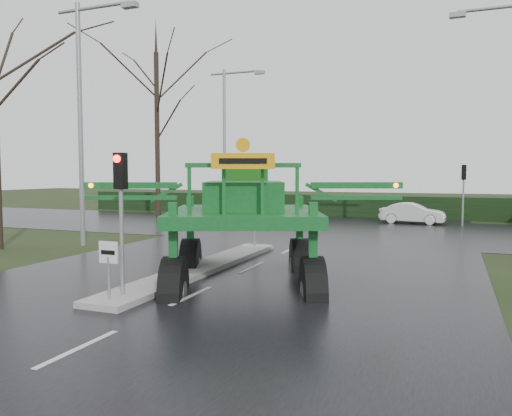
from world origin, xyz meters
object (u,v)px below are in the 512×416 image
at_px(keep_left_sign, 109,261).
at_px(street_light_left_near, 86,101).
at_px(traffic_signal_mid, 255,185).
at_px(traffic_signal_far, 464,181).
at_px(traffic_signal_near, 121,193).
at_px(crop_sprayer, 174,203).
at_px(white_sedan, 412,224).
at_px(street_light_left_far, 228,129).

height_order(keep_left_sign, street_light_left_near, street_light_left_near).
distance_m(traffic_signal_mid, street_light_left_near, 7.83).
bearing_deg(traffic_signal_mid, street_light_left_near, -167.79).
bearing_deg(traffic_signal_far, traffic_signal_near, 69.64).
xyz_separation_m(traffic_signal_far, crop_sprayer, (-7.09, -19.80, -0.29)).
xyz_separation_m(traffic_signal_near, crop_sprayer, (0.71, 1.22, -0.29)).
distance_m(keep_left_sign, crop_sprayer, 2.23).
bearing_deg(keep_left_sign, traffic_signal_far, 70.07).
height_order(traffic_signal_mid, white_sedan, traffic_signal_mid).
xyz_separation_m(keep_left_sign, crop_sprayer, (0.71, 1.71, 1.25)).
relative_size(street_light_left_near, street_light_left_far, 1.00).
xyz_separation_m(keep_left_sign, traffic_signal_mid, (0.00, 8.99, 1.53)).
bearing_deg(traffic_signal_mid, traffic_signal_near, -90.00).
relative_size(traffic_signal_mid, traffic_signal_far, 1.00).
bearing_deg(traffic_signal_mid, keep_left_sign, -90.00).
distance_m(traffic_signal_far, street_light_left_near, 20.58).
height_order(street_light_left_near, white_sedan, street_light_left_near).
bearing_deg(white_sedan, street_light_left_near, 144.75).
xyz_separation_m(street_light_left_far, white_sedan, (11.89, 0.61, -5.99)).
distance_m(traffic_signal_far, crop_sprayer, 21.03).
distance_m(keep_left_sign, white_sedan, 22.70).
distance_m(traffic_signal_far, street_light_left_far, 15.08).
bearing_deg(white_sedan, traffic_signal_far, -98.32).
bearing_deg(keep_left_sign, crop_sprayer, 67.35).
xyz_separation_m(traffic_signal_far, street_light_left_far, (-14.69, -0.01, 3.40)).
bearing_deg(keep_left_sign, white_sedan, 77.26).
bearing_deg(traffic_signal_far, street_light_left_far, 0.03).
distance_m(street_light_left_far, crop_sprayer, 21.52).
distance_m(street_light_left_near, street_light_left_far, 14.00).
bearing_deg(white_sedan, traffic_signal_mid, 163.03).
bearing_deg(street_light_left_far, traffic_signal_far, 0.03).
height_order(traffic_signal_mid, traffic_signal_far, same).
xyz_separation_m(traffic_signal_near, white_sedan, (5.00, 21.62, -2.59)).
relative_size(traffic_signal_near, crop_sprayer, 0.43).
relative_size(keep_left_sign, street_light_left_near, 0.14).
xyz_separation_m(keep_left_sign, street_light_left_far, (-6.89, 21.50, 4.93)).
height_order(traffic_signal_near, crop_sprayer, crop_sprayer).
relative_size(keep_left_sign, street_light_left_far, 0.14).
bearing_deg(crop_sprayer, traffic_signal_mid, 73.45).
distance_m(keep_left_sign, street_light_left_near, 11.32).
distance_m(keep_left_sign, traffic_signal_far, 22.93).
xyz_separation_m(street_light_left_near, crop_sprayer, (7.61, -5.79, -3.69)).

